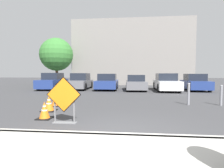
# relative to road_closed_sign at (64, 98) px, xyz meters

# --- Properties ---
(ground_plane) EXTENTS (96.00, 96.00, 0.00)m
(ground_plane) POSITION_rel_road_closed_sign_xyz_m (1.79, 8.85, -0.77)
(ground_plane) COLOR #3D3D3F
(curb_lip) EXTENTS (25.84, 0.20, 0.14)m
(curb_lip) POSITION_rel_road_closed_sign_xyz_m (1.79, -1.15, -0.70)
(curb_lip) COLOR #ADAAA3
(curb_lip) RESTS_ON ground_plane
(road_closed_sign) EXTENTS (1.07, 0.20, 1.42)m
(road_closed_sign) POSITION_rel_road_closed_sign_xyz_m (0.00, 0.00, 0.00)
(road_closed_sign) COLOR black
(road_closed_sign) RESTS_ON ground_plane
(traffic_cone_nearest) EXTENTS (0.47, 0.47, 0.58)m
(traffic_cone_nearest) POSITION_rel_road_closed_sign_xyz_m (-0.86, 0.46, -0.49)
(traffic_cone_nearest) COLOR black
(traffic_cone_nearest) RESTS_ON ground_plane
(traffic_cone_second) EXTENTS (0.54, 0.54, 0.61)m
(traffic_cone_second) POSITION_rel_road_closed_sign_xyz_m (-1.27, 1.65, -0.47)
(traffic_cone_second) COLOR black
(traffic_cone_second) RESTS_ON ground_plane
(traffic_cone_third) EXTENTS (0.43, 0.43, 0.70)m
(traffic_cone_third) POSITION_rel_road_closed_sign_xyz_m (-1.48, 2.74, -0.43)
(traffic_cone_third) COLOR black
(traffic_cone_third) RESTS_ON ground_plane
(traffic_cone_fourth) EXTENTS (0.41, 0.41, 0.63)m
(traffic_cone_fourth) POSITION_rel_road_closed_sign_xyz_m (-1.78, 4.10, -0.46)
(traffic_cone_fourth) COLOR black
(traffic_cone_fourth) RESTS_ON ground_plane
(traffic_cone_fifth) EXTENTS (0.45, 0.45, 0.75)m
(traffic_cone_fifth) POSITION_rel_road_closed_sign_xyz_m (-2.24, 5.27, -0.40)
(traffic_cone_fifth) COLOR black
(traffic_cone_fifth) RESTS_ON ground_plane
(parked_car_nearest) EXTENTS (1.90, 4.27, 1.58)m
(parked_car_nearest) POSITION_rel_road_closed_sign_xyz_m (-5.42, 11.20, -0.05)
(parked_car_nearest) COLOR navy
(parked_car_nearest) RESTS_ON ground_plane
(parked_car_second) EXTENTS (1.81, 4.28, 1.55)m
(parked_car_second) POSITION_rel_road_closed_sign_xyz_m (-2.76, 11.50, -0.06)
(parked_car_second) COLOR slate
(parked_car_second) RESTS_ON ground_plane
(parked_car_third) EXTENTS (1.97, 4.21, 1.50)m
(parked_car_third) POSITION_rel_road_closed_sign_xyz_m (-0.10, 11.34, -0.07)
(parked_car_third) COLOR navy
(parked_car_third) RESTS_ON ground_plane
(parked_car_fourth) EXTENTS (1.84, 4.17, 1.40)m
(parked_car_fourth) POSITION_rel_road_closed_sign_xyz_m (2.57, 11.04, -0.12)
(parked_car_fourth) COLOR slate
(parked_car_fourth) RESTS_ON ground_plane
(parked_car_fifth) EXTENTS (1.94, 4.71, 1.53)m
(parked_car_fifth) POSITION_rel_road_closed_sign_xyz_m (5.23, 10.77, -0.06)
(parked_car_fifth) COLOR silver
(parked_car_fifth) RESTS_ON ground_plane
(parked_car_sixth) EXTENTS (2.02, 4.11, 1.50)m
(parked_car_sixth) POSITION_rel_road_closed_sign_xyz_m (7.89, 11.33, -0.08)
(parked_car_sixth) COLOR navy
(parked_car_sixth) RESTS_ON ground_plane
(bollard_nearest) EXTENTS (0.12, 0.12, 1.07)m
(bollard_nearest) POSITION_rel_road_closed_sign_xyz_m (4.83, 3.60, -0.20)
(bollard_nearest) COLOR gray
(bollard_nearest) RESTS_ON ground_plane
(bollard_second) EXTENTS (0.12, 0.12, 0.98)m
(bollard_second) POSITION_rel_road_closed_sign_xyz_m (6.32, 3.60, -0.25)
(bollard_second) COLOR gray
(bollard_second) RESTS_ON ground_plane
(building_facade_backdrop) EXTENTS (15.91, 5.00, 8.65)m
(building_facade_backdrop) POSITION_rel_road_closed_sign_xyz_m (2.25, 20.17, 3.56)
(building_facade_backdrop) COLOR gray
(building_facade_backdrop) RESTS_ON ground_plane
(street_tree_behind_lot) EXTENTS (4.03, 4.03, 5.88)m
(street_tree_behind_lot) POSITION_rel_road_closed_sign_xyz_m (-6.99, 15.85, 3.09)
(street_tree_behind_lot) COLOR #513823
(street_tree_behind_lot) RESTS_ON ground_plane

